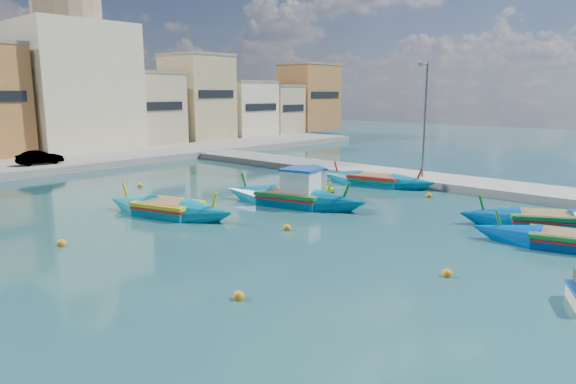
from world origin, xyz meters
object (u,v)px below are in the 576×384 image
luzzu_green (168,210)px  luzzu_blue_south (573,243)px  luzzu_cyan_mid (375,181)px  luzzu_turquoise_cabin (308,190)px  luzzu_cyan_south (543,222)px  quay_street_lamp (424,120)px  luzzu_blue_cabin (293,198)px  church_block (71,68)px

luzzu_green → luzzu_blue_south: size_ratio=1.02×
luzzu_cyan_mid → luzzu_blue_south: size_ratio=1.06×
luzzu_turquoise_cabin → luzzu_cyan_south: bearing=-82.4°
quay_street_lamp → luzzu_green: quay_street_lamp is taller
luzzu_blue_cabin → luzzu_green: bearing=153.0°
luzzu_turquoise_cabin → luzzu_blue_cabin: 2.72m
quay_street_lamp → luzzu_turquoise_cabin: quay_street_lamp is taller
luzzu_blue_cabin → luzzu_green: luzzu_blue_cabin is taller
luzzu_green → luzzu_cyan_south: bearing=-55.3°
luzzu_blue_cabin → luzzu_green: (-6.04, 3.08, -0.12)m
quay_street_lamp → luzzu_cyan_south: 12.30m
luzzu_cyan_south → quay_street_lamp: bearing=55.8°
luzzu_green → luzzu_blue_south: bearing=-65.8°
quay_street_lamp → luzzu_green: size_ratio=0.98×
church_block → luzzu_cyan_south: church_block is taller
luzzu_green → luzzu_blue_south: 18.25m
luzzu_turquoise_cabin → luzzu_cyan_mid: luzzu_turquoise_cabin is taller
quay_street_lamp → luzzu_cyan_south: bearing=-124.2°
church_block → luzzu_green: size_ratio=2.34×
luzzu_cyan_south → luzzu_turquoise_cabin: bearing=97.6°
luzzu_green → church_block: bearing=72.1°
luzzu_green → luzzu_cyan_south: (10.24, -14.76, -0.01)m
luzzu_cyan_mid → luzzu_blue_cabin: bearing=179.9°
luzzu_green → luzzu_blue_south: (7.48, -16.64, -0.03)m
quay_street_lamp → luzzu_blue_south: (-9.28, -11.48, -4.10)m
luzzu_cyan_mid → luzzu_turquoise_cabin: bearing=169.5°
luzzu_turquoise_cabin → quay_street_lamp: bearing=-20.9°
quay_street_lamp → luzzu_blue_cabin: 11.61m
church_block → luzzu_blue_south: church_block is taller
quay_street_lamp → luzzu_green: bearing=162.9°
luzzu_blue_cabin → luzzu_green: size_ratio=1.12×
quay_street_lamp → church_block: bearing=102.3°
church_block → luzzu_turquoise_cabin: bearing=-91.4°
luzzu_cyan_south → luzzu_cyan_mid: bearing=70.7°
luzzu_blue_south → luzzu_cyan_south: bearing=34.4°
luzzu_turquoise_cabin → luzzu_cyan_south: size_ratio=1.12×
luzzu_cyan_mid → luzzu_cyan_south: luzzu_cyan_mid is taller
luzzu_blue_cabin → luzzu_cyan_mid: (8.27, -0.02, -0.13)m
luzzu_blue_cabin → luzzu_green: 6.78m
luzzu_blue_south → luzzu_cyan_south: (2.76, 1.89, 0.02)m
luzzu_blue_cabin → church_block: bearing=84.1°
luzzu_cyan_mid → luzzu_blue_south: luzzu_cyan_mid is taller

